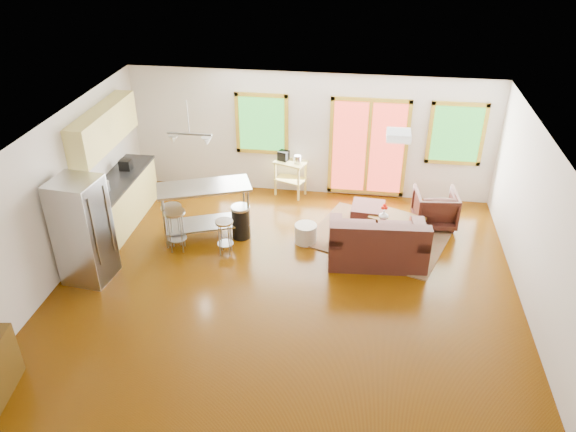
# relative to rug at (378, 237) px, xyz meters

# --- Properties ---
(floor) EXTENTS (7.50, 7.00, 0.02)m
(floor) POSITION_rel_rug_xyz_m (-1.50, -1.78, -0.02)
(floor) COLOR #3C1E00
(floor) RESTS_ON ground
(ceiling) EXTENTS (7.50, 7.00, 0.02)m
(ceiling) POSITION_rel_rug_xyz_m (-1.50, -1.78, 2.60)
(ceiling) COLOR white
(ceiling) RESTS_ON ground
(back_wall) EXTENTS (7.50, 0.02, 2.60)m
(back_wall) POSITION_rel_rug_xyz_m (-1.50, 1.73, 1.29)
(back_wall) COLOR silver
(back_wall) RESTS_ON ground
(left_wall) EXTENTS (0.02, 7.00, 2.60)m
(left_wall) POSITION_rel_rug_xyz_m (-5.26, -1.78, 1.29)
(left_wall) COLOR silver
(left_wall) RESTS_ON ground
(right_wall) EXTENTS (0.02, 7.00, 2.60)m
(right_wall) POSITION_rel_rug_xyz_m (2.26, -1.78, 1.29)
(right_wall) COLOR silver
(right_wall) RESTS_ON ground
(front_wall) EXTENTS (7.50, 0.02, 2.60)m
(front_wall) POSITION_rel_rug_xyz_m (-1.50, -5.29, 1.29)
(front_wall) COLOR silver
(front_wall) RESTS_ON ground
(window_left) EXTENTS (1.10, 0.05, 1.30)m
(window_left) POSITION_rel_rug_xyz_m (-2.50, 1.68, 1.49)
(window_left) COLOR #1F5E1F
(window_left) RESTS_ON back_wall
(french_doors) EXTENTS (1.60, 0.05, 2.10)m
(french_doors) POSITION_rel_rug_xyz_m (-0.30, 1.68, 1.09)
(french_doors) COLOR red
(french_doors) RESTS_ON back_wall
(window_right) EXTENTS (1.10, 0.05, 1.30)m
(window_right) POSITION_rel_rug_xyz_m (1.40, 1.68, 1.49)
(window_right) COLOR #1F5E1F
(window_right) RESTS_ON back_wall
(rug) EXTENTS (2.86, 2.53, 0.02)m
(rug) POSITION_rel_rug_xyz_m (0.00, 0.00, 0.00)
(rug) COLOR #4A603A
(rug) RESTS_ON floor
(loveseat) EXTENTS (1.74, 1.07, 0.89)m
(loveseat) POSITION_rel_rug_xyz_m (-0.04, -0.76, 0.34)
(loveseat) COLOR black
(loveseat) RESTS_ON floor
(coffee_table) EXTENTS (1.10, 0.91, 0.38)m
(coffee_table) POSITION_rel_rug_xyz_m (0.33, 0.17, 0.32)
(coffee_table) COLOR #3C280A
(coffee_table) RESTS_ON floor
(armchair) EXTENTS (0.84, 0.80, 0.80)m
(armchair) POSITION_rel_rug_xyz_m (1.05, 0.66, 0.39)
(armchair) COLOR black
(armchair) RESTS_ON floor
(ottoman) EXTENTS (0.66, 0.66, 0.41)m
(ottoman) POSITION_rel_rug_xyz_m (-0.22, 0.49, 0.19)
(ottoman) COLOR black
(ottoman) RESTS_ON floor
(pouf) EXTENTS (0.54, 0.54, 0.36)m
(pouf) POSITION_rel_rug_xyz_m (-1.33, -0.32, 0.17)
(pouf) COLOR beige
(pouf) RESTS_ON floor
(vase) EXTENTS (0.18, 0.19, 0.31)m
(vase) POSITION_rel_rug_xyz_m (0.06, 0.01, 0.50)
(vase) COLOR silver
(vase) RESTS_ON coffee_table
(book) EXTENTS (0.20, 0.05, 0.26)m
(book) POSITION_rel_rug_xyz_m (0.54, 0.03, 0.52)
(book) COLOR maroon
(book) RESTS_ON coffee_table
(cabinets) EXTENTS (0.64, 2.24, 2.30)m
(cabinets) POSITION_rel_rug_xyz_m (-4.98, -0.08, 0.92)
(cabinets) COLOR #D6C565
(cabinets) RESTS_ON floor
(refrigerator) EXTENTS (0.80, 0.77, 1.80)m
(refrigerator) POSITION_rel_rug_xyz_m (-4.77, -1.91, 0.89)
(refrigerator) COLOR #B7BABC
(refrigerator) RESTS_ON floor
(island) EXTENTS (1.79, 1.22, 1.05)m
(island) POSITION_rel_rug_xyz_m (-3.19, -0.38, 0.71)
(island) COLOR #B7BABC
(island) RESTS_ON floor
(cup) EXTENTS (0.12, 0.10, 0.11)m
(cup) POSITION_rel_rug_xyz_m (-3.08, -0.28, 1.00)
(cup) COLOR white
(cup) RESTS_ON island
(bar_stool_a) EXTENTS (0.46, 0.46, 0.77)m
(bar_stool_a) POSITION_rel_rug_xyz_m (-3.72, -0.70, 0.56)
(bar_stool_a) COLOR #B7BABC
(bar_stool_a) RESTS_ON floor
(bar_stool_b) EXTENTS (0.43, 0.43, 0.79)m
(bar_stool_b) POSITION_rel_rug_xyz_m (-3.59, -0.90, 0.58)
(bar_stool_b) COLOR #B7BABC
(bar_stool_b) RESTS_ON floor
(bar_stool_c) EXTENTS (0.33, 0.33, 0.67)m
(bar_stool_c) POSITION_rel_rug_xyz_m (-2.71, -0.90, 0.48)
(bar_stool_c) COLOR #B7BABC
(bar_stool_c) RESTS_ON floor
(trash_can) EXTENTS (0.41, 0.41, 0.65)m
(trash_can) POSITION_rel_rug_xyz_m (-2.55, -0.31, 0.32)
(trash_can) COLOR black
(trash_can) RESTS_ON floor
(kitchen_cart) EXTENTS (0.74, 0.60, 0.98)m
(kitchen_cart) POSITION_rel_rug_xyz_m (-1.89, 1.51, 0.66)
(kitchen_cart) COLOR #D6C565
(kitchen_cart) RESTS_ON floor
(ceiling_flush) EXTENTS (0.35, 0.35, 0.12)m
(ceiling_flush) POSITION_rel_rug_xyz_m (0.10, -1.18, 2.52)
(ceiling_flush) COLOR white
(ceiling_flush) RESTS_ON ceiling
(pendant_light) EXTENTS (0.80, 0.18, 0.79)m
(pendant_light) POSITION_rel_rug_xyz_m (-3.40, -0.28, 1.89)
(pendant_light) COLOR gray
(pendant_light) RESTS_ON ceiling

